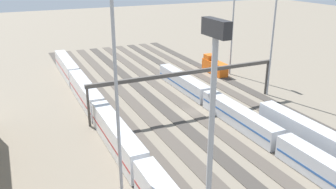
# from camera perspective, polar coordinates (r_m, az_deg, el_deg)

# --- Properties ---
(ground_plane) EXTENTS (400.00, 400.00, 0.00)m
(ground_plane) POSITION_cam_1_polar(r_m,az_deg,el_deg) (78.25, 3.93, -2.85)
(ground_plane) COLOR #756B5B
(track_bed_0) EXTENTS (140.00, 2.80, 0.12)m
(track_bed_0) POSITION_cam_1_polar(r_m,az_deg,el_deg) (89.03, 15.29, -0.57)
(track_bed_0) COLOR #3D3833
(track_bed_0) RESTS_ON ground_plane
(track_bed_1) EXTENTS (140.00, 2.80, 0.12)m
(track_bed_1) POSITION_cam_1_polar(r_m,az_deg,el_deg) (86.02, 12.73, -1.08)
(track_bed_1) COLOR #4C443D
(track_bed_1) RESTS_ON ground_plane
(track_bed_2) EXTENTS (140.00, 2.80, 0.12)m
(track_bed_2) POSITION_cam_1_polar(r_m,az_deg,el_deg) (83.20, 9.98, -1.63)
(track_bed_2) COLOR #3D3833
(track_bed_2) RESTS_ON ground_plane
(track_bed_3) EXTENTS (140.00, 2.80, 0.12)m
(track_bed_3) POSITION_cam_1_polar(r_m,az_deg,el_deg) (80.60, 7.05, -2.20)
(track_bed_3) COLOR #4C443D
(track_bed_3) RESTS_ON ground_plane
(track_bed_4) EXTENTS (140.00, 2.80, 0.12)m
(track_bed_4) POSITION_cam_1_polar(r_m,az_deg,el_deg) (78.23, 3.93, -2.81)
(track_bed_4) COLOR #4C443D
(track_bed_4) RESTS_ON ground_plane
(track_bed_5) EXTENTS (140.00, 2.80, 0.12)m
(track_bed_5) POSITION_cam_1_polar(r_m,az_deg,el_deg) (76.12, 0.62, -3.44)
(track_bed_5) COLOR #3D3833
(track_bed_5) RESTS_ON ground_plane
(track_bed_6) EXTENTS (140.00, 2.80, 0.12)m
(track_bed_6) POSITION_cam_1_polar(r_m,az_deg,el_deg) (74.28, -2.87, -4.10)
(track_bed_6) COLOR #4C443D
(track_bed_6) RESTS_ON ground_plane
(track_bed_7) EXTENTS (140.00, 2.80, 0.12)m
(track_bed_7) POSITION_cam_1_polar(r_m,az_deg,el_deg) (72.74, -6.53, -4.77)
(track_bed_7) COLOR #4C443D
(track_bed_7) RESTS_ON ground_plane
(track_bed_8) EXTENTS (140.00, 2.80, 0.12)m
(track_bed_8) POSITION_cam_1_polar(r_m,az_deg,el_deg) (71.52, -10.34, -5.44)
(track_bed_8) COLOR #3D3833
(track_bed_8) RESTS_ON ground_plane
(train_on_track_3) EXTENTS (71.40, 3.06, 3.80)m
(train_on_track_3) POSITION_cam_1_polar(r_m,az_deg,el_deg) (72.28, 11.28, -3.53)
(train_on_track_3) COLOR #B7BABF
(train_on_track_3) RESTS_ON ground_plane
(train_on_track_0) EXTENTS (10.00, 3.00, 5.00)m
(train_on_track_0) POSITION_cam_1_polar(r_m,az_deg,el_deg) (105.98, 7.47, 4.53)
(train_on_track_0) COLOR #D85914
(train_on_track_0) RESTS_ON ground_plane
(train_on_track_8) EXTENTS (95.60, 3.06, 5.00)m
(train_on_track_8) POSITION_cam_1_polar(r_m,az_deg,el_deg) (73.00, -11.05, -2.76)
(train_on_track_8) COLOR silver
(train_on_track_8) RESTS_ON ground_plane
(light_mast_0) EXTENTS (2.80, 0.70, 26.85)m
(light_mast_0) POSITION_cam_1_polar(r_m,az_deg,el_deg) (102.96, 10.46, 12.43)
(light_mast_0) COLOR #9EA0A5
(light_mast_0) RESTS_ON ground_plane
(light_mast_1) EXTENTS (2.80, 0.70, 30.51)m
(light_mast_1) POSITION_cam_1_polar(r_m,az_deg,el_deg) (43.47, -8.52, 4.55)
(light_mast_1) COLOR #9EA0A5
(light_mast_1) RESTS_ON ground_plane
(light_mast_2) EXTENTS (2.80, 0.70, 29.27)m
(light_mast_2) POSITION_cam_1_polar(r_m,az_deg,el_deg) (87.38, 16.76, 11.42)
(light_mast_2) COLOR #9EA0A5
(light_mast_2) RESTS_ON ground_plane
(light_mast_3) EXTENTS (2.80, 0.70, 27.35)m
(light_mast_3) POSITION_cam_1_polar(r_m,az_deg,el_deg) (27.53, 6.84, -8.95)
(light_mast_3) COLOR #9EA0A5
(light_mast_3) RESTS_ON ground_plane
(signal_gantry) EXTENTS (0.70, 45.00, 8.80)m
(signal_gantry) POSITION_cam_1_polar(r_m,az_deg,el_deg) (77.61, 3.18, 3.10)
(signal_gantry) COLOR #4C4742
(signal_gantry) RESTS_ON ground_plane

